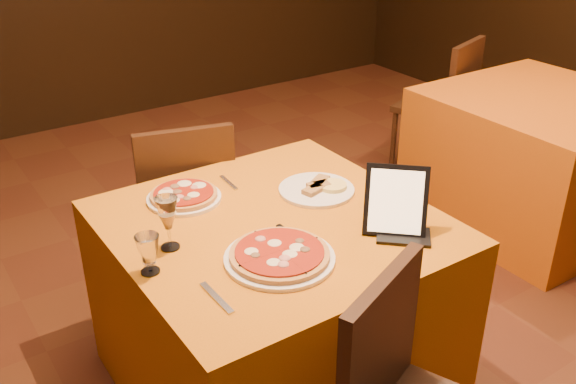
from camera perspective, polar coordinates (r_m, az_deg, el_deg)
floor at (r=2.82m, az=7.93°, el=-15.23°), size 6.00×7.00×0.01m
main_table at (r=2.49m, az=-1.23°, el=-10.10°), size 1.10×1.10×0.75m
side_table at (r=3.94m, az=21.15°, el=2.73°), size 1.10×1.10×0.75m
chair_main_far at (r=3.04m, az=-9.37°, el=-1.25°), size 0.46×0.46×0.91m
chair_side_far at (r=4.38m, az=12.81°, el=7.45°), size 0.55×0.55×0.91m
pizza_near at (r=2.06m, az=-0.76°, el=-5.72°), size 0.36×0.36×0.03m
pizza_far at (r=2.45m, az=-9.23°, el=-0.38°), size 0.28×0.28×0.03m
cutlet_dish at (r=2.48m, az=2.55°, el=0.32°), size 0.29×0.29×0.03m
wine_glass at (r=2.11m, az=-10.62°, el=-2.72°), size 0.08×0.08×0.19m
water_glass at (r=2.02m, az=-12.29°, el=-5.45°), size 0.09×0.09×0.13m
tablet at (r=2.19m, az=9.57°, el=-0.75°), size 0.22×0.22×0.24m
knife at (r=2.15m, az=1.09°, el=-4.53°), size 0.03×0.20×0.01m
fork_near at (r=1.91m, az=-6.37°, el=-9.31°), size 0.02×0.18×0.01m
fork_far at (r=2.56m, az=-5.30°, el=0.84°), size 0.02×0.14×0.01m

